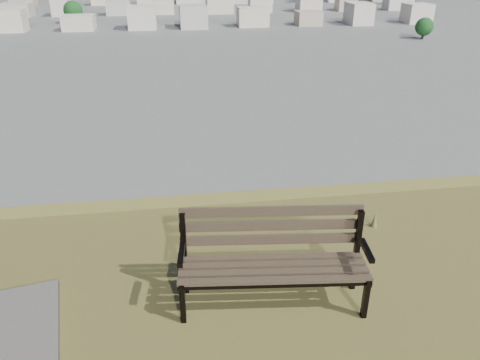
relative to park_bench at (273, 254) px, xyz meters
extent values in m
cube|color=#403524|center=(-0.03, -0.26, -0.08)|extent=(1.65, 0.26, 0.03)
cube|color=#403524|center=(-0.02, -0.15, -0.08)|extent=(1.65, 0.26, 0.03)
cube|color=#403524|center=(0.00, -0.04, -0.08)|extent=(1.65, 0.26, 0.03)
cube|color=#403524|center=(0.01, 0.07, -0.08)|extent=(1.65, 0.26, 0.03)
cube|color=#403524|center=(0.02, 0.14, 0.06)|extent=(1.64, 0.21, 0.09)
cube|color=#403524|center=(0.02, 0.17, 0.20)|extent=(1.64, 0.21, 0.09)
cube|color=#403524|center=(0.02, 0.19, 0.33)|extent=(1.64, 0.21, 0.09)
cube|color=black|center=(-0.81, -0.19, -0.29)|extent=(0.05, 0.06, 0.40)
cube|color=black|center=(-0.77, 0.20, -0.07)|extent=(0.05, 0.06, 0.84)
cube|color=black|center=(-0.79, -0.01, -0.11)|extent=(0.09, 0.46, 0.05)
cube|color=black|center=(-0.80, -0.06, 0.12)|extent=(0.08, 0.33, 0.04)
cube|color=black|center=(0.75, -0.36, -0.29)|extent=(0.05, 0.06, 0.40)
cube|color=black|center=(0.80, 0.03, -0.07)|extent=(0.05, 0.06, 0.84)
cube|color=black|center=(0.77, -0.18, -0.11)|extent=(0.09, 0.46, 0.05)
cube|color=black|center=(0.77, -0.23, 0.12)|extent=(0.08, 0.33, 0.04)
cube|color=black|center=(-0.03, -0.27, -0.12)|extent=(1.64, 0.21, 0.04)
cube|color=black|center=(0.01, 0.08, -0.12)|extent=(1.64, 0.21, 0.04)
cone|color=brown|center=(1.45, 1.05, -0.40)|extent=(0.08, 0.08, 0.18)
cube|color=beige|center=(-60.95, 197.85, -21.99)|extent=(11.00, 11.00, 7.00)
cube|color=beige|center=(-36.95, 197.85, -21.99)|extent=(11.00, 11.00, 7.00)
cube|color=beige|center=(-12.95, 197.85, -21.99)|extent=(11.00, 11.00, 7.00)
cube|color=silver|center=(11.05, 197.85, -21.99)|extent=(11.00, 11.00, 7.00)
cube|color=beige|center=(35.05, 197.85, -21.99)|extent=(11.00, 11.00, 7.00)
cube|color=tan|center=(59.05, 197.85, -21.99)|extent=(11.00, 11.00, 7.00)
cube|color=beige|center=(83.05, 197.85, -21.99)|extent=(11.00, 11.00, 7.00)
cube|color=#B5AEA4|center=(107.05, 197.85, -21.99)|extent=(11.00, 11.00, 7.00)
cube|color=beige|center=(-72.95, 247.85, -21.99)|extent=(11.00, 11.00, 7.00)
cube|color=silver|center=(-48.95, 247.85, -21.99)|extent=(11.00, 11.00, 7.00)
cube|color=beige|center=(-24.95, 247.85, -21.99)|extent=(11.00, 11.00, 7.00)
cube|color=tan|center=(-0.95, 247.85, -21.99)|extent=(11.00, 11.00, 7.00)
cube|color=beige|center=(23.05, 247.85, -21.99)|extent=(11.00, 11.00, 7.00)
cube|color=#B5AEA4|center=(47.05, 247.85, -21.99)|extent=(11.00, 11.00, 7.00)
cube|color=beige|center=(71.05, 247.85, -21.99)|extent=(11.00, 11.00, 7.00)
cube|color=beige|center=(95.05, 247.85, -21.99)|extent=(11.00, 11.00, 7.00)
cube|color=beige|center=(119.05, 247.85, -21.99)|extent=(11.00, 11.00, 7.00)
cube|color=tan|center=(-84.95, 297.85, -21.99)|extent=(11.00, 11.00, 7.00)
cylinder|color=#2F2117|center=(89.05, 157.85, -24.44)|extent=(0.80, 0.80, 2.10)
sphere|color=black|center=(89.05, 157.85, -21.29)|extent=(6.30, 6.30, 6.30)
cylinder|color=#2F2117|center=(-40.95, 217.85, -24.14)|extent=(0.80, 0.80, 2.70)
sphere|color=black|center=(-40.95, 217.85, -20.09)|extent=(8.10, 8.10, 8.10)
cylinder|color=#2F2117|center=(129.05, 277.85, -24.51)|extent=(0.80, 0.80, 1.95)
cylinder|color=#2F2117|center=(39.05, 297.85, -24.44)|extent=(0.80, 0.80, 2.10)
camera|label=1|loc=(-0.79, -3.35, 2.40)|focal=35.00mm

